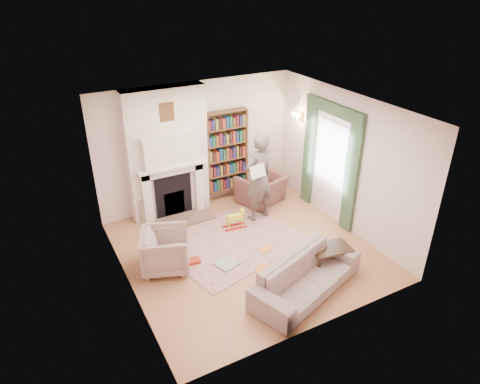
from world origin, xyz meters
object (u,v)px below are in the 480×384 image
coffee_table (330,258)px  armchair_left (165,250)px  man_reading (259,178)px  sofa (306,276)px  paraffin_heater (145,211)px  rocking_horse (235,219)px  bookcase (226,151)px  armchair_reading (262,189)px

coffee_table → armchair_left: bearing=161.5°
man_reading → sofa: bearing=66.5°
armchair_left → man_reading: size_ratio=0.43×
man_reading → armchair_left: bearing=5.6°
paraffin_heater → rocking_horse: bearing=-34.7°
bookcase → sofa: 3.74m
man_reading → paraffin_heater: 2.52m
bookcase → man_reading: size_ratio=0.95×
armchair_left → paraffin_heater: 1.71m
armchair_left → bookcase: bearing=-27.9°
sofa → paraffin_heater: sofa is taller
armchair_left → paraffin_heater: size_ratio=1.51×
sofa → rocking_horse: bearing=74.4°
armchair_reading → man_reading: 0.99m
sofa → paraffin_heater: (-1.71, 3.40, -0.04)m
armchair_left → sofa: armchair_left is taller
coffee_table → man_reading: bearing=106.2°
armchair_reading → coffee_table: 2.75m
bookcase → coffee_table: bookcase is taller
armchair_reading → coffee_table: bearing=68.0°
man_reading → rocking_horse: man_reading is taller
man_reading → armchair_reading: bearing=-138.7°
sofa → man_reading: size_ratio=1.09×
bookcase → armchair_left: 3.02m
armchair_left → sofa: bearing=-112.0°
bookcase → man_reading: bearing=-82.1°
paraffin_heater → armchair_reading: bearing=-7.8°
armchair_reading → sofa: bearing=55.0°
armchair_left → coffee_table: (2.59, -1.40, -0.15)m
sofa → bookcase: bearing=65.7°
armchair_left → man_reading: bearing=-51.8°
armchair_left → rocking_horse: (1.71, 0.61, -0.16)m
bookcase → coffee_table: bearing=-83.1°
man_reading → rocking_horse: 1.00m
rocking_horse → coffee_table: bearing=-59.2°
armchair_reading → rocking_horse: 1.32m
bookcase → rocking_horse: bookcase is taller
armchair_reading → paraffin_heater: (-2.67, 0.36, -0.05)m
armchair_left → man_reading: (2.35, 0.74, 0.59)m
armchair_left → paraffin_heater: bearing=16.4°
bookcase → rocking_horse: size_ratio=3.81×
armchair_left → sofa: size_ratio=0.39×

